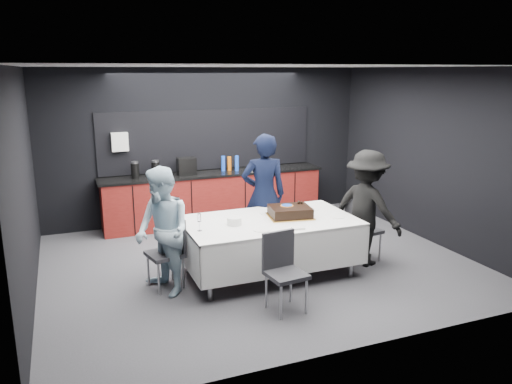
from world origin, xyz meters
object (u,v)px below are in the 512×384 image
party_table (269,229)px  person_left (163,232)px  cake_assembly (290,212)px  chair_left (170,247)px  plate_stack (234,221)px  person_right (367,208)px  champagne_flute (199,219)px  person_center (264,195)px  chair_right (360,226)px  chair_near (283,266)px

party_table → person_left: bearing=-177.0°
cake_assembly → chair_left: (-1.66, 0.08, -0.32)m
plate_stack → party_table: bearing=4.1°
plate_stack → person_right: size_ratio=0.12×
champagne_flute → person_center: bearing=35.7°
chair_right → person_right: bearing=-86.1°
person_left → person_right: person_right is taller
party_table → plate_stack: plate_stack is taller
chair_left → party_table: bearing=-4.2°
plate_stack → cake_assembly: bearing=3.7°
chair_near → person_right: bearing=26.6°
champagne_flute → person_left: size_ratio=0.14×
cake_assembly → person_left: (-1.78, -0.10, -0.04)m
chair_left → person_right: person_right is taller
chair_left → chair_right: same height
party_table → champagne_flute: 1.06m
cake_assembly → person_center: (-0.09, 0.75, 0.07)m
champagne_flute → person_right: bearing=-0.8°
champagne_flute → chair_left: 0.57m
plate_stack → chair_right: bearing=-0.1°
cake_assembly → chair_right: size_ratio=0.71×
person_left → person_right: size_ratio=0.97×
cake_assembly → person_center: size_ratio=0.35×
champagne_flute → person_center: (1.24, 0.89, -0.01)m
cake_assembly → party_table: bearing=-176.8°
chair_right → person_center: size_ratio=0.50×
chair_right → person_left: person_left is taller
chair_left → chair_near: size_ratio=1.00×
person_center → person_left: person_center is taller
party_table → person_right: (1.44, -0.16, 0.19)m
chair_right → chair_near: same height
cake_assembly → person_right: (1.12, -0.18, -0.02)m
chair_right → person_left: 2.91m
chair_left → person_center: 1.75m
chair_right → champagne_flute: bearing=-178.0°
cake_assembly → champagne_flute: (-1.33, -0.14, 0.09)m
person_center → plate_stack: bearing=58.4°
chair_left → chair_right: size_ratio=1.00×
plate_stack → person_left: person_left is taller
cake_assembly → person_right: 1.14m
chair_left → chair_right: bearing=-2.8°
party_table → cake_assembly: bearing=3.2°
person_right → chair_right: bearing=-20.7°
champagne_flute → chair_left: size_ratio=0.24×
person_center → person_right: (1.21, -0.93, -0.09)m
person_left → person_center: bearing=98.4°
cake_assembly → plate_stack: (-0.83, -0.05, -0.02)m
cake_assembly → champagne_flute: 1.34m
champagne_flute → chair_near: champagne_flute is taller
party_table → chair_near: bearing=-104.5°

